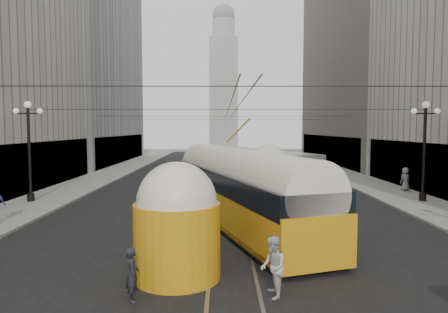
{
  "coord_description": "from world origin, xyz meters",
  "views": [
    {
      "loc": [
        -0.33,
        -7.36,
        4.81
      ],
      "look_at": [
        -0.23,
        12.99,
        3.37
      ],
      "focal_mm": 32.0,
      "sensor_mm": 36.0,
      "label": 1
    }
  ],
  "objects_px": {
    "streetcar": "(239,188)",
    "city_bus": "(266,168)",
    "pedestrian_sidewalk_right": "(405,179)",
    "pedestrian_crossing_b": "(273,267)",
    "pedestrian_crossing_a": "(132,274)"
  },
  "relations": [
    {
      "from": "streetcar",
      "to": "city_bus",
      "type": "xyz_separation_m",
      "value": [
        2.64,
        12.09,
        -0.2
      ]
    },
    {
      "from": "pedestrian_sidewalk_right",
      "to": "streetcar",
      "type": "bearing_deg",
      "value": 12.96
    },
    {
      "from": "city_bus",
      "to": "pedestrian_crossing_b",
      "type": "xyz_separation_m",
      "value": [
        -2.03,
        -20.51,
        -0.79
      ]
    },
    {
      "from": "pedestrian_crossing_b",
      "to": "pedestrian_crossing_a",
      "type": "bearing_deg",
      "value": -88.74
    },
    {
      "from": "streetcar",
      "to": "pedestrian_sidewalk_right",
      "type": "bearing_deg",
      "value": 37.92
    },
    {
      "from": "city_bus",
      "to": "pedestrian_crossing_b",
      "type": "bearing_deg",
      "value": -95.65
    },
    {
      "from": "streetcar",
      "to": "pedestrian_crossing_b",
      "type": "relative_size",
      "value": 9.47
    },
    {
      "from": "city_bus",
      "to": "pedestrian_sidewalk_right",
      "type": "xyz_separation_m",
      "value": [
        10.24,
        -2.06,
        -0.65
      ]
    },
    {
      "from": "pedestrian_crossing_a",
      "to": "pedestrian_crossing_b",
      "type": "bearing_deg",
      "value": -99.09
    },
    {
      "from": "pedestrian_crossing_a",
      "to": "pedestrian_crossing_b",
      "type": "distance_m",
      "value": 3.95
    },
    {
      "from": "city_bus",
      "to": "pedestrian_crossing_a",
      "type": "height_order",
      "value": "city_bus"
    },
    {
      "from": "streetcar",
      "to": "pedestrian_sidewalk_right",
      "type": "height_order",
      "value": "streetcar"
    },
    {
      "from": "city_bus",
      "to": "pedestrian_crossing_a",
      "type": "relative_size",
      "value": 8.18
    },
    {
      "from": "pedestrian_crossing_a",
      "to": "pedestrian_sidewalk_right",
      "type": "distance_m",
      "value": 24.72
    },
    {
      "from": "streetcar",
      "to": "pedestrian_crossing_b",
      "type": "xyz_separation_m",
      "value": [
        0.61,
        -8.42,
        -0.98
      ]
    }
  ]
}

